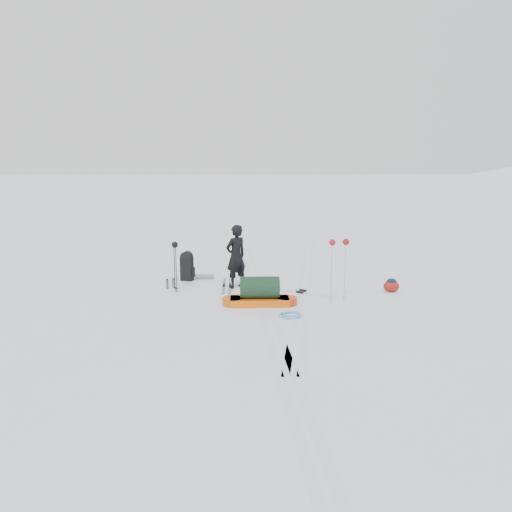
{
  "coord_description": "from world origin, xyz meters",
  "views": [
    {
      "loc": [
        -0.24,
        -12.1,
        3.31
      ],
      "look_at": [
        -0.08,
        0.01,
        0.95
      ],
      "focal_mm": 35.0,
      "sensor_mm": 36.0,
      "label": 1
    }
  ],
  "objects_px": {
    "expedition_rucksack": "(189,267)",
    "ski_poles_black": "(175,251)",
    "pulk_sled": "(260,294)",
    "skier": "(236,256)"
  },
  "relations": [
    {
      "from": "skier",
      "to": "ski_poles_black",
      "type": "bearing_deg",
      "value": -23.4
    },
    {
      "from": "expedition_rucksack",
      "to": "ski_poles_black",
      "type": "bearing_deg",
      "value": -83.87
    },
    {
      "from": "skier",
      "to": "ski_poles_black",
      "type": "relative_size",
      "value": 1.28
    },
    {
      "from": "pulk_sled",
      "to": "ski_poles_black",
      "type": "bearing_deg",
      "value": 149.95
    },
    {
      "from": "skier",
      "to": "pulk_sled",
      "type": "xyz_separation_m",
      "value": [
        0.59,
        -1.58,
        -0.57
      ]
    },
    {
      "from": "pulk_sled",
      "to": "ski_poles_black",
      "type": "height_order",
      "value": "ski_poles_black"
    },
    {
      "from": "skier",
      "to": "pulk_sled",
      "type": "distance_m",
      "value": 1.78
    },
    {
      "from": "expedition_rucksack",
      "to": "ski_poles_black",
      "type": "distance_m",
      "value": 1.42
    },
    {
      "from": "pulk_sled",
      "to": "expedition_rucksack",
      "type": "bearing_deg",
      "value": 127.57
    },
    {
      "from": "pulk_sled",
      "to": "expedition_rucksack",
      "type": "distance_m",
      "value": 3.07
    }
  ]
}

